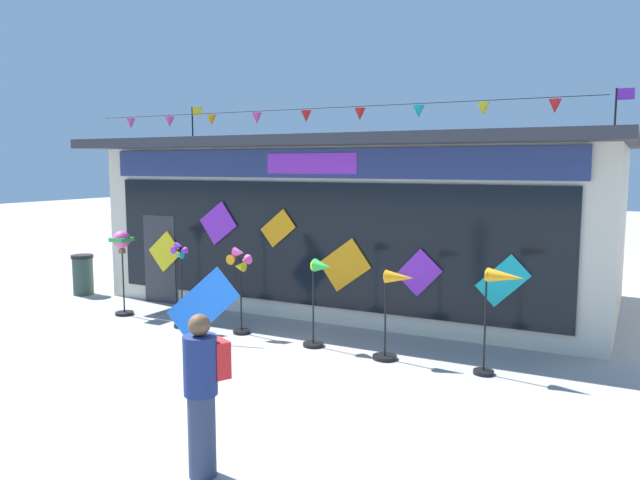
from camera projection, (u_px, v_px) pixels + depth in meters
ground_plane at (179, 380)px, 9.07m from camera, size 80.00×80.00×0.00m
kite_shop_building at (367, 219)px, 14.66m from camera, size 11.29×6.51×4.69m
wind_spinner_far_left at (122, 250)px, 12.88m from camera, size 0.38×0.38×1.78m
wind_spinner_left at (181, 282)px, 11.92m from camera, size 0.34×0.34×1.67m
wind_spinner_center_left at (240, 273)px, 11.44m from camera, size 0.45×0.32×1.63m
wind_spinner_center_right at (319, 290)px, 10.61m from camera, size 0.56×0.36×1.54m
wind_spinner_right at (394, 302)px, 9.89m from camera, size 0.67×0.40×1.48m
wind_spinner_far_right at (500, 296)px, 9.10m from camera, size 0.71×0.31×1.62m
person_near_camera at (203, 391)px, 6.20m from camera, size 0.41×0.48×1.68m
trash_bin at (83, 274)px, 15.01m from camera, size 0.52×0.52×0.97m
display_kite_on_ground at (203, 304)px, 11.02m from camera, size 1.34×0.43×1.34m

